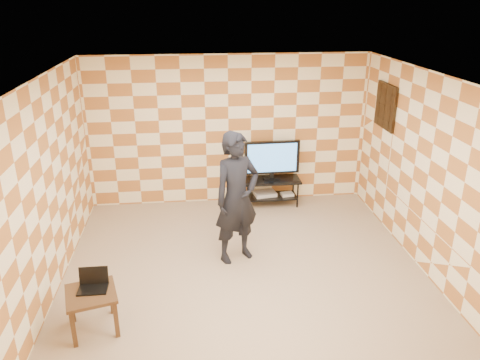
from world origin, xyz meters
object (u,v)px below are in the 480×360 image
at_px(tv_stand, 271,186).
at_px(side_table, 92,299).
at_px(tv, 272,158).
at_px(person, 237,198).

bearing_deg(tv_stand, side_table, -129.23).
xyz_separation_m(tv_stand, tv, (-0.00, -0.00, 0.53)).
height_order(tv_stand, tv, tv).
xyz_separation_m(tv_stand, side_table, (-2.62, -3.21, 0.05)).
bearing_deg(tv, person, -114.39).
distance_m(side_table, person, 2.35).
distance_m(tv, side_table, 4.18).
xyz_separation_m(side_table, person, (1.80, 1.40, 0.55)).
distance_m(tv, person, 1.99).
height_order(tv, side_table, tv).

